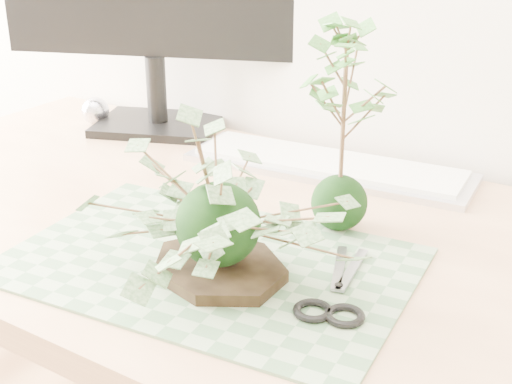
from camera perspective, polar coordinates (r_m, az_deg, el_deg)
desk at (r=1.02m, az=2.89°, el=-8.11°), size 1.60×0.70×0.74m
cutting_mat at (r=0.91m, az=-3.79°, el=-5.68°), size 0.54×0.39×0.00m
stone_dish at (r=0.88m, az=-2.97°, el=-6.08°), size 0.23×0.23×0.01m
ivy_kokedama at (r=0.83m, az=-3.12°, el=0.41°), size 0.32×0.32×0.21m
maple_kokedama at (r=0.94m, az=7.21°, el=9.88°), size 0.20×0.20×0.33m
keyboard at (r=1.21m, az=5.78°, el=2.14°), size 0.50×0.19×0.02m
foil_ball at (r=1.49m, az=-12.73°, el=6.36°), size 0.06×0.06×0.06m
scissors at (r=0.82m, az=5.68°, el=-8.67°), size 0.09×0.19×0.01m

